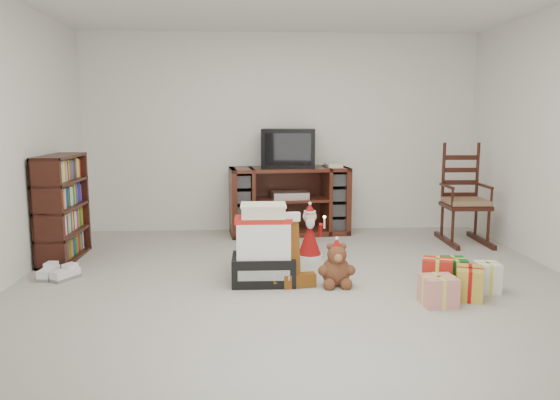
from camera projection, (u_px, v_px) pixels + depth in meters
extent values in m
cube|color=#B6B2A7|center=(299.00, 289.00, 4.68)|extent=(5.00, 5.00, 0.01)
cube|color=white|center=(281.00, 133.00, 6.95)|extent=(5.00, 0.01, 2.50)
cube|color=white|center=(362.00, 172.00, 2.02)|extent=(5.00, 0.01, 2.50)
cube|color=#4E1C16|center=(289.00, 201.00, 6.80)|extent=(1.51, 0.67, 0.84)
cube|color=silver|center=(289.00, 195.00, 6.75)|extent=(0.47, 0.36, 0.08)
cube|color=black|center=(62.00, 208.00, 5.56)|extent=(0.29, 0.88, 1.08)
cube|color=black|center=(465.00, 206.00, 6.30)|extent=(0.49, 0.48, 0.05)
cube|color=#936C50|center=(466.00, 201.00, 6.30)|extent=(0.46, 0.44, 0.06)
cube|color=black|center=(460.00, 170.00, 6.45)|extent=(0.41, 0.07, 0.74)
cube|color=black|center=(464.00, 240.00, 6.37)|extent=(0.50, 0.81, 0.06)
cube|color=black|center=(264.00, 269.00, 4.81)|extent=(0.55, 0.41, 0.25)
cube|color=white|center=(263.00, 239.00, 4.77)|extent=(0.46, 0.36, 0.30)
cube|color=red|center=(263.00, 219.00, 4.74)|extent=(0.50, 0.27, 0.04)
cube|color=#EDE7C2|center=(263.00, 211.00, 4.73)|extent=(0.38, 0.29, 0.10)
cube|color=maroon|center=(263.00, 243.00, 5.21)|extent=(0.42, 0.27, 0.52)
cube|color=black|center=(263.00, 208.00, 5.25)|extent=(0.21, 0.07, 0.03)
ellipsoid|color=brown|center=(336.00, 271.00, 4.74)|extent=(0.25, 0.21, 0.26)
sphere|color=brown|center=(337.00, 255.00, 4.68)|extent=(0.17, 0.17, 0.17)
cone|color=maroon|center=(310.00, 240.00, 5.66)|extent=(0.27, 0.27, 0.38)
sphere|color=beige|center=(310.00, 218.00, 5.62)|extent=(0.13, 0.13, 0.13)
cone|color=maroon|center=(310.00, 208.00, 5.61)|extent=(0.11, 0.11, 0.09)
cylinder|color=silver|center=(324.00, 223.00, 5.53)|extent=(0.02, 0.02, 0.11)
cone|color=maroon|center=(255.00, 248.00, 5.26)|extent=(0.29, 0.29, 0.41)
sphere|color=beige|center=(255.00, 221.00, 5.22)|extent=(0.14, 0.14, 0.14)
cone|color=maroon|center=(255.00, 210.00, 5.21)|extent=(0.12, 0.12, 0.10)
cylinder|color=silver|center=(271.00, 228.00, 5.13)|extent=(0.02, 0.02, 0.12)
cube|color=white|center=(47.00, 274.00, 4.93)|extent=(0.14, 0.28, 0.10)
cube|color=white|center=(67.00, 274.00, 4.94)|extent=(0.24, 0.29, 0.10)
cube|color=red|center=(439.00, 279.00, 4.53)|extent=(0.24, 0.24, 0.24)
cube|color=#1B6C27|center=(450.00, 271.00, 4.77)|extent=(0.24, 0.24, 0.24)
cube|color=gold|center=(473.00, 284.00, 4.40)|extent=(0.24, 0.24, 0.24)
cube|color=silver|center=(447.00, 292.00, 4.20)|extent=(0.24, 0.24, 0.24)
cube|color=white|center=(486.00, 277.00, 4.60)|extent=(0.24, 0.24, 0.24)
cube|color=black|center=(288.00, 148.00, 6.71)|extent=(0.69, 0.52, 0.47)
cube|color=black|center=(290.00, 149.00, 6.48)|extent=(0.55, 0.08, 0.38)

